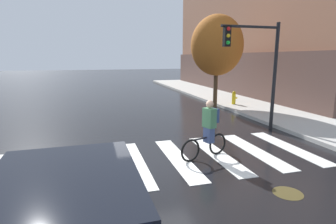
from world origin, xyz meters
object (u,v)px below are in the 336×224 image
object	(u,v)px
manhole_cover	(288,193)
cyclist	(208,129)
fire_hydrant	(234,98)
traffic_light_near	(257,58)
street_tree_near	(217,46)

from	to	relation	value
manhole_cover	cyclist	bearing A→B (deg)	107.44
fire_hydrant	traffic_light_near	bearing A→B (deg)	-111.01
street_tree_near	manhole_cover	bearing A→B (deg)	-106.79
traffic_light_near	manhole_cover	bearing A→B (deg)	-114.99
manhole_cover	fire_hydrant	xyz separation A→B (m)	(4.14, 9.77, 0.53)
street_tree_near	cyclist	bearing A→B (deg)	-116.93
cyclist	fire_hydrant	bearing A→B (deg)	55.95
cyclist	manhole_cover	bearing A→B (deg)	-72.56
manhole_cover	fire_hydrant	size ratio (longest dim) A/B	0.82
street_tree_near	fire_hydrant	bearing A→B (deg)	-6.64
manhole_cover	traffic_light_near	distance (m)	5.98
fire_hydrant	street_tree_near	xyz separation A→B (m)	(-1.15, 0.13, 3.01)
traffic_light_near	fire_hydrant	size ratio (longest dim) A/B	5.38
manhole_cover	fire_hydrant	distance (m)	10.63
manhole_cover	street_tree_near	xyz separation A→B (m)	(2.99, 9.91, 3.53)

